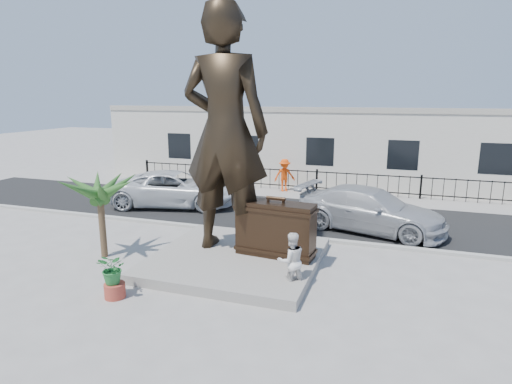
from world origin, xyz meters
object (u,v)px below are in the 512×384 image
at_px(suitcase, 276,229).
at_px(car_white, 175,189).
at_px(tourist, 291,261).
at_px(statue, 225,131).

distance_m(suitcase, car_white, 8.79).
bearing_deg(tourist, suitcase, -93.61).
xyz_separation_m(suitcase, tourist, (0.92, -1.60, -0.35)).
height_order(tourist, car_white, car_white).
xyz_separation_m(statue, car_white, (-4.99, 5.50, -3.36)).
height_order(statue, tourist, statue).
bearing_deg(tourist, car_white, -76.78).
bearing_deg(statue, suitcase, 176.46).
relative_size(statue, car_white, 1.27).
distance_m(statue, car_white, 8.15).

